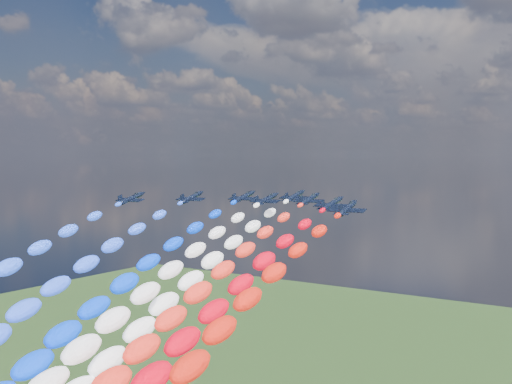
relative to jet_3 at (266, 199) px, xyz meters
The scene contains 14 objects.
jet_0 33.89m from the jet_3, 152.40° to the right, with size 7.86×10.55×2.32m, color black, non-canonical shape.
jet_1 20.25m from the jet_3, 166.90° to the right, with size 7.86×10.55×2.32m, color black, non-canonical shape.
trail_1 66.94m from the jet_3, 108.42° to the right, with size 5.86×106.52×51.86m, color blue, non-canonical shape.
jet_2 11.08m from the jet_3, 155.20° to the left, with size 7.86×10.55×2.32m, color black, non-canonical shape.
trail_2 56.43m from the jet_3, 101.38° to the right, with size 5.86×106.52×51.86m, color #0335E4, non-canonical shape.
jet_3 is the anchor object (origin of this frame).
trail_3 59.74m from the jet_3, 90.00° to the right, with size 5.86×106.52×51.86m, color white, non-canonical shape.
jet_4 14.66m from the jet_3, 92.53° to the left, with size 7.86×10.55×2.32m, color black, non-canonical shape.
trail_4 46.73m from the jet_3, 90.93° to the right, with size 5.86×106.52×51.86m, color white, non-canonical shape.
jet_5 10.52m from the jet_3, 36.39° to the left, with size 7.86×10.55×2.32m, color black, non-canonical shape.
trail_5 54.75m from the jet_3, 80.07° to the right, with size 5.86×106.52×51.86m, color red, non-canonical shape.
jet_6 20.37m from the jet_3, 11.72° to the right, with size 7.86×10.55×2.32m, color black, non-canonical shape.
trail_6 66.60m from the jet_3, 71.26° to the right, with size 5.86×106.52×51.86m, color red, non-canonical shape.
jet_7 31.19m from the jet_3, 25.12° to the right, with size 7.86×10.55×2.32m, color black, non-canonical shape.
Camera 1 is at (87.51, -126.80, 117.48)m, focal length 46.42 mm.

